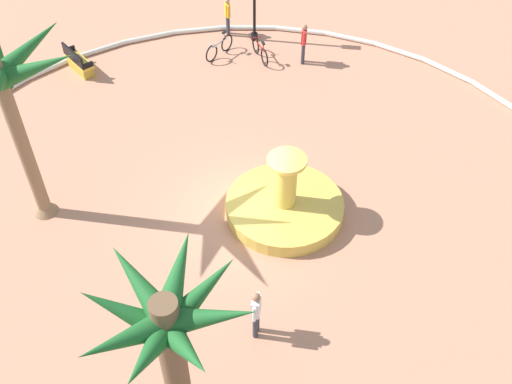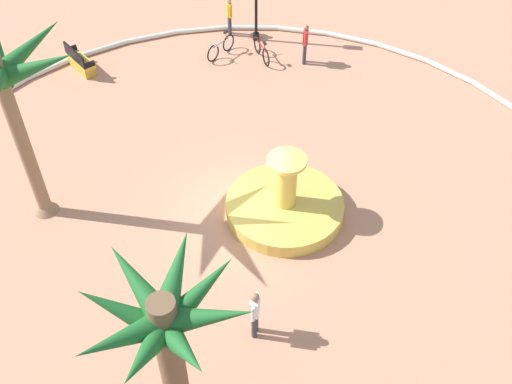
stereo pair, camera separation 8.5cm
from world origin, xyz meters
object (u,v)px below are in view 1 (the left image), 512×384
bench_southeast (79,63)px  palm_tree_by_curb (168,337)px  fountain (285,205)px  palm_tree_near_fountain (4,89)px  person_cyclist_helmet (228,14)px  person_cyclist_photo (304,42)px  person_pedestrian_stroll (256,312)px  bicycle_red_frame (260,51)px  bicycle_by_lamppost (219,48)px

bench_southeast → palm_tree_by_curb: bearing=116.8°
fountain → palm_tree_near_fountain: size_ratio=0.62×
palm_tree_by_curb → person_cyclist_helmet: 17.32m
palm_tree_by_curb → person_cyclist_photo: (-1.89, -15.19, -2.54)m
fountain → bench_southeast: bearing=-38.4°
person_cyclist_helmet → person_pedestrian_stroll: 14.90m
person_cyclist_helmet → bench_southeast: bearing=32.3°
palm_tree_by_curb → bicycle_red_frame: palm_tree_by_curb is taller
palm_tree_by_curb → bench_southeast: palm_tree_by_curb is taller
palm_tree_near_fountain → person_cyclist_photo: size_ratio=3.44×
bicycle_by_lamppost → palm_tree_by_curb: bearing=95.7°
person_cyclist_photo → bicycle_by_lamppost: bearing=-2.2°
palm_tree_by_curb → bicycle_by_lamppost: bearing=-84.3°
palm_tree_near_fountain → bicycle_by_lamppost: bearing=-112.9°
fountain → palm_tree_near_fountain: (7.26, 0.74, 4.19)m
person_cyclist_photo → palm_tree_near_fountain: bearing=51.3°
fountain → person_cyclist_photo: fountain is taller
person_cyclist_helmet → palm_tree_near_fountain: bearing=69.9°
palm_tree_near_fountain → bench_southeast: size_ratio=3.87×
bicycle_red_frame → person_cyclist_helmet: bearing=-48.9°
bicycle_red_frame → person_cyclist_photo: bearing=177.5°
fountain → person_pedestrian_stroll: fountain is taller
bench_southeast → person_pedestrian_stroll: size_ratio=0.90×
bicycle_by_lamppost → person_cyclist_helmet: 1.83m
bench_southeast → person_cyclist_helmet: (-5.45, -3.45, 0.58)m
palm_tree_near_fountain → palm_tree_by_curb: size_ratio=1.20×
palm_tree_near_fountain → bicycle_by_lamppost: palm_tree_near_fountain is taller
bench_southeast → person_cyclist_photo: 8.93m
bench_southeast → person_pedestrian_stroll: 13.92m
person_pedestrian_stroll → palm_tree_near_fountain: bearing=-27.5°
palm_tree_near_fountain → person_pedestrian_stroll: 8.52m
palm_tree_near_fountain → bicycle_by_lamppost: (-3.94, -9.31, -4.12)m
person_cyclist_helmet → bicycle_by_lamppost: bearing=86.7°
palm_tree_near_fountain → bench_southeast: (1.41, -7.61, -4.16)m
palm_tree_near_fountain → person_pedestrian_stroll: (-6.86, 3.57, -3.57)m
fountain → bicycle_by_lamppost: (3.32, -8.57, 0.07)m
palm_tree_near_fountain → person_cyclist_helmet: palm_tree_near_fountain is taller
person_cyclist_helmet → bicycle_red_frame: bearing=131.1°
bicycle_red_frame → person_pedestrian_stroll: 12.91m
bench_southeast → bicycle_red_frame: (-7.02, -1.65, 0.04)m
bicycle_by_lamppost → palm_tree_near_fountain: bearing=67.1°
bench_southeast → bicycle_by_lamppost: bearing=-162.3°
person_cyclist_helmet → person_cyclist_photo: size_ratio=0.98×
palm_tree_near_fountain → palm_tree_by_curb: 8.18m
bicycle_red_frame → bicycle_by_lamppost: bearing=-1.9°
palm_tree_by_curb → person_cyclist_helmet: bearing=-85.2°
bicycle_by_lamppost → person_pedestrian_stroll: 13.23m
palm_tree_by_curb → bench_southeast: 15.58m
bench_southeast → person_pedestrian_stroll: (-8.27, 11.18, 0.59)m
person_pedestrian_stroll → palm_tree_by_curb: bearing=60.2°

